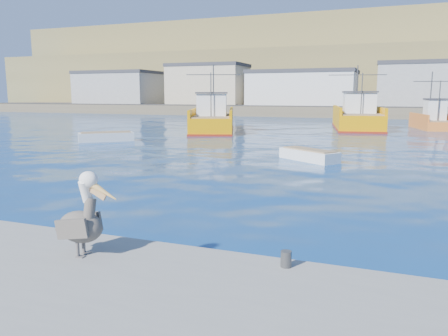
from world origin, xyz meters
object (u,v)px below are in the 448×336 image
Objects in this scene: skiff_mid at (309,156)px; pelican at (83,220)px; skiff_left at (106,138)px; trawler_yellow_b at (357,118)px; trawler_yellow_a at (213,120)px; boat_orange at (432,120)px.

pelican is at bearing -94.66° from skiff_mid.
skiff_left reaches higher than skiff_mid.
trawler_yellow_b is 26.22m from skiff_left.
trawler_yellow_a is 34.89m from pelican.
trawler_yellow_a is at bearing -147.76° from trawler_yellow_b.
boat_orange is at bearing 26.58° from trawler_yellow_a.
skiff_mid is at bearing -14.95° from skiff_left.
trawler_yellow_b is at bearing 49.04° from skiff_left.
trawler_yellow_b reaches higher than skiff_mid.
skiff_left is at bearing 124.76° from pelican.
skiff_mid is (16.38, -4.37, -0.04)m from skiff_left.
skiff_left is at bearing -130.96° from trawler_yellow_b.
trawler_yellow_b is 41.43m from pelican.
boat_orange is at bearing 15.02° from trawler_yellow_b.
trawler_yellow_b reaches higher than boat_orange.
boat_orange is 32.77m from skiff_left.
skiff_left is 2.42× the size of pelican.
trawler_yellow_a is at bearing -153.42° from boat_orange.
trawler_yellow_a is 3.06× the size of skiff_left.
trawler_yellow_a is 15.36m from trawler_yellow_b.
boat_orange is 2.03× the size of skiff_mid.
skiff_left is at bearing 165.05° from skiff_mid.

